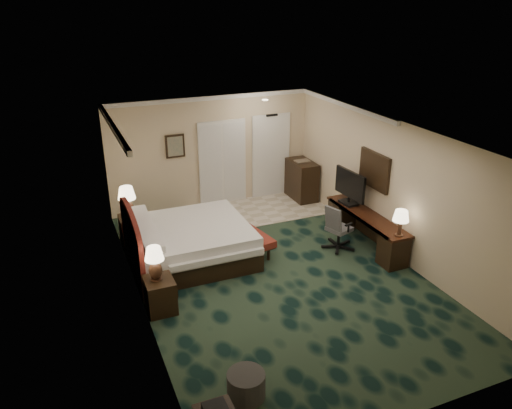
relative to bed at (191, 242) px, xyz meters
name	(u,v)px	position (x,y,z in m)	size (l,w,h in m)	color
floor	(276,274)	(1.29, -1.21, -0.35)	(5.00, 7.50, 0.00)	black
ceiling	(279,135)	(1.29, -1.21, 2.35)	(5.00, 7.50, 0.00)	white
wall_back	(212,152)	(1.29, 2.54, 1.00)	(5.00, 0.00, 2.70)	beige
wall_front	(416,329)	(1.29, -4.96, 1.00)	(5.00, 0.00, 2.70)	beige
wall_left	(135,232)	(-1.21, -1.21, 1.00)	(0.00, 7.50, 2.70)	beige
wall_right	(393,189)	(3.79, -1.21, 1.00)	(0.00, 7.50, 2.70)	beige
crown_molding	(278,137)	(1.29, -1.21, 2.30)	(5.00, 7.50, 0.10)	white
tile_patch	(260,210)	(2.19, 1.69, -0.35)	(3.20, 1.70, 0.01)	beige
headboard	(132,242)	(-1.15, -0.21, 0.35)	(0.12, 2.00, 1.40)	#541517
entry_door	(271,156)	(2.84, 2.51, 0.70)	(1.02, 0.06, 2.18)	white
closet_doors	(222,163)	(1.54, 2.50, 0.70)	(1.20, 0.06, 2.10)	silver
wall_art	(175,146)	(0.39, 2.50, 1.25)	(0.45, 0.06, 0.55)	slate
wall_mirror	(374,170)	(3.75, -0.61, 1.20)	(0.05, 0.95, 0.75)	white
bed	(191,242)	(0.00, 0.00, 0.00)	(2.23, 2.07, 0.71)	white
nightstand_near	(160,295)	(-0.96, -1.51, -0.06)	(0.46, 0.53, 0.58)	black
nightstand_far	(131,229)	(-0.97, 1.24, -0.07)	(0.45, 0.51, 0.56)	black
lamp_near	(155,264)	(-1.00, -1.48, 0.52)	(0.31, 0.31, 0.59)	#321911
lamp_far	(127,202)	(-0.99, 1.21, 0.55)	(0.36, 0.36, 0.69)	#321911
bed_bench	(252,241)	(1.22, -0.14, -0.15)	(0.42, 1.20, 0.41)	maroon
ottoman	(246,385)	(-0.37, -3.86, -0.17)	(0.50, 0.50, 0.36)	#353535
desk	(365,230)	(3.51, -0.82, -0.01)	(0.51, 2.37, 0.68)	black
tv	(350,188)	(3.47, -0.18, 0.70)	(0.08, 0.96, 0.75)	black
desk_lamp	(400,223)	(3.50, -1.87, 0.59)	(0.30, 0.30, 0.53)	#321911
desk_chair	(339,227)	(2.92, -0.74, 0.13)	(0.57, 0.53, 0.97)	#525252
minibar	(302,180)	(3.48, 1.99, 0.14)	(0.52, 0.94, 0.99)	black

